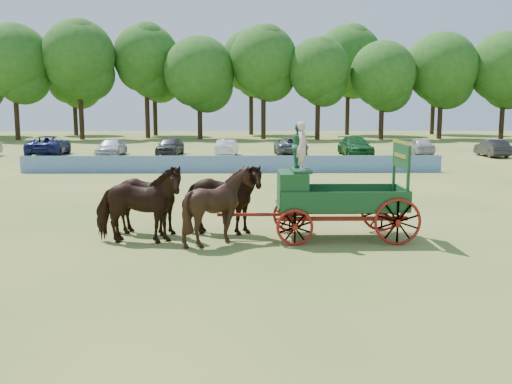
# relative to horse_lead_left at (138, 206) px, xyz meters

# --- Properties ---
(ground) EXTENTS (160.00, 160.00, 0.00)m
(ground) POSITION_rel_horse_lead_left_xyz_m (3.38, 0.48, -1.13)
(ground) COLOR #A28D49
(ground) RESTS_ON ground
(horse_lead_left) EXTENTS (2.74, 1.36, 2.26)m
(horse_lead_left) POSITION_rel_horse_lead_left_xyz_m (0.00, 0.00, 0.00)
(horse_lead_left) COLOR black
(horse_lead_left) RESTS_ON ground
(horse_lead_right) EXTENTS (2.88, 1.78, 2.26)m
(horse_lead_right) POSITION_rel_horse_lead_left_xyz_m (0.00, 1.10, 0.00)
(horse_lead_right) COLOR black
(horse_lead_right) RESTS_ON ground
(horse_wheel_left) EXTENTS (2.11, 1.89, 2.27)m
(horse_wheel_left) POSITION_rel_horse_lead_left_xyz_m (2.40, -0.00, 0.00)
(horse_wheel_left) COLOR black
(horse_wheel_left) RESTS_ON ground
(horse_wheel_right) EXTENTS (2.82, 1.57, 2.26)m
(horse_wheel_right) POSITION_rel_horse_lead_left_xyz_m (2.40, 1.10, 0.00)
(horse_wheel_right) COLOR black
(horse_wheel_right) RESTS_ON ground
(farm_dray) EXTENTS (6.00, 2.00, 3.58)m
(farm_dray) POSITION_rel_horse_lead_left_xyz_m (5.39, 0.57, 0.41)
(farm_dray) COLOR maroon
(farm_dray) RESTS_ON ground
(sponsor_banner) EXTENTS (26.00, 0.08, 1.05)m
(sponsor_banner) POSITION_rel_horse_lead_left_xyz_m (2.38, 18.48, -0.61)
(sponsor_banner) COLOR #1E56A3
(sponsor_banner) RESTS_ON ground
(parked_cars) EXTENTS (57.47, 7.69, 1.64)m
(parked_cars) POSITION_rel_horse_lead_left_xyz_m (4.65, 30.96, -0.38)
(parked_cars) COLOR silver
(parked_cars) RESTS_ON ground
(treeline) EXTENTS (90.44, 22.75, 15.73)m
(treeline) POSITION_rel_horse_lead_left_xyz_m (-0.33, 59.89, 8.45)
(treeline) COLOR #382314
(treeline) RESTS_ON ground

